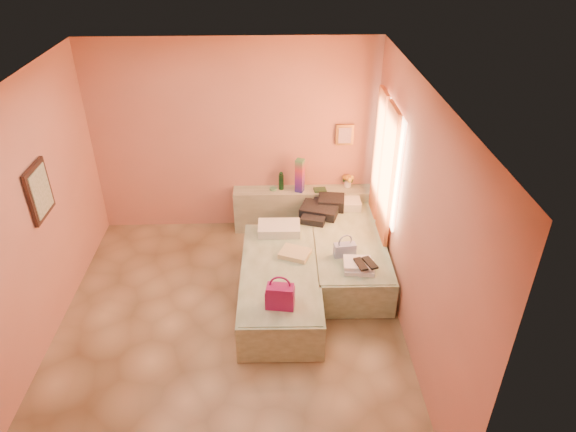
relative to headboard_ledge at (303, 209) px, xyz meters
name	(u,v)px	position (x,y,z in m)	size (l,w,h in m)	color
ground	(230,325)	(-0.98, -2.10, -0.33)	(4.50, 4.50, 0.00)	tan
room_walls	(243,166)	(-0.77, -1.53, 1.46)	(4.02, 4.51, 2.81)	tan
headboard_ledge	(303,209)	(0.00, 0.00, 0.00)	(2.05, 0.30, 0.65)	#B1B896
bed_left	(280,285)	(-0.38, -1.70, -0.08)	(0.90, 2.00, 0.50)	#B1C8A1
bed_right	(347,253)	(0.52, -1.05, -0.08)	(0.90, 2.00, 0.50)	#B1C8A1
water_bottle	(281,181)	(-0.33, 0.03, 0.45)	(0.07, 0.07, 0.26)	#163D20
rainbow_box	(300,176)	(-0.06, -0.05, 0.58)	(0.11, 0.11, 0.50)	#9B1357
small_dish	(273,189)	(-0.44, 0.01, 0.34)	(0.11, 0.11, 0.03)	#53986A
green_book	(320,190)	(0.24, -0.04, 0.34)	(0.18, 0.13, 0.03)	#223F24
flower_vase	(348,179)	(0.66, 0.07, 0.44)	(0.18, 0.18, 0.23)	silver
magenta_handbag	(280,296)	(-0.39, -2.36, 0.32)	(0.31, 0.17, 0.29)	#9B1357
khaki_garment	(295,253)	(-0.19, -1.43, 0.21)	(0.35, 0.28, 0.06)	tan
clothes_pile	(323,209)	(0.24, -0.45, 0.26)	(0.55, 0.55, 0.16)	black
blue_handbag	(345,250)	(0.42, -1.45, 0.26)	(0.27, 0.11, 0.17)	#41539C
towel_stack	(359,266)	(0.57, -1.74, 0.23)	(0.35, 0.30, 0.10)	white
sandal_pair	(366,264)	(0.63, -1.79, 0.29)	(0.18, 0.25, 0.03)	black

